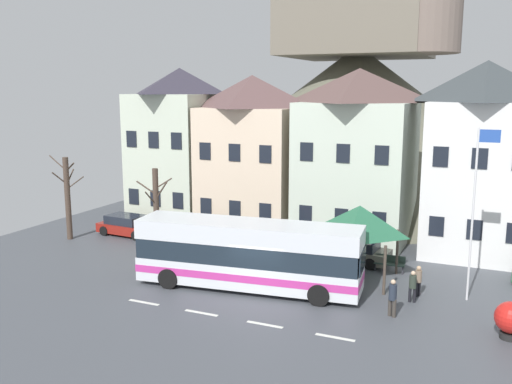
{
  "coord_description": "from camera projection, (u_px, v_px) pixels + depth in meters",
  "views": [
    {
      "loc": [
        9.98,
        -22.5,
        9.61
      ],
      "look_at": [
        -1.83,
        4.11,
        4.21
      ],
      "focal_mm": 39.26,
      "sensor_mm": 36.0,
      "label": 1
    }
  ],
  "objects": [
    {
      "name": "townhouse_01",
      "position": [
        252.0,
        154.0,
        37.67
      ],
      "size": [
        6.33,
        5.41,
        10.48
      ],
      "color": "beige",
      "rests_on": "ground_plane"
    },
    {
      "name": "public_bench",
      "position": [
        390.0,
        263.0,
        29.74
      ],
      "size": [
        1.59,
        0.48,
        0.87
      ],
      "color": "#33473D",
      "rests_on": "ground_plane"
    },
    {
      "name": "ground_plane",
      "position": [
        256.0,
        299.0,
        25.96
      ],
      "size": [
        40.0,
        60.0,
        0.07
      ],
      "color": "#474B52"
    },
    {
      "name": "townhouse_00",
      "position": [
        181.0,
        145.0,
        40.74
      ],
      "size": [
        5.37,
        7.01,
        11.06
      ],
      "color": "beige",
      "rests_on": "ground_plane"
    },
    {
      "name": "bus_shelter",
      "position": [
        360.0,
        220.0,
        28.06
      ],
      "size": [
        3.6,
        3.6,
        3.86
      ],
      "color": "#473D33",
      "rests_on": "ground_plane"
    },
    {
      "name": "pedestrian_02",
      "position": [
        393.0,
        297.0,
        23.79
      ],
      "size": [
        0.36,
        0.34,
        1.65
      ],
      "color": "#38332D",
      "rests_on": "ground_plane"
    },
    {
      "name": "pedestrian_00",
      "position": [
        418.0,
        279.0,
        26.1
      ],
      "size": [
        0.31,
        0.31,
        1.49
      ],
      "color": "black",
      "rests_on": "ground_plane"
    },
    {
      "name": "parked_car_00",
      "position": [
        127.0,
        225.0,
        37.16
      ],
      "size": [
        4.15,
        2.12,
        1.33
      ],
      "rotation": [
        0.0,
        0.0,
        -0.06
      ],
      "color": "maroon",
      "rests_on": "ground_plane"
    },
    {
      "name": "pedestrian_01",
      "position": [
        413.0,
        284.0,
        25.38
      ],
      "size": [
        0.33,
        0.32,
        1.49
      ],
      "color": "black",
      "rests_on": "ground_plane"
    },
    {
      "name": "parked_car_01",
      "position": [
        205.0,
        234.0,
        34.93
      ],
      "size": [
        4.04,
        2.24,
        1.39
      ],
      "rotation": [
        0.0,
        0.0,
        -0.08
      ],
      "color": "#2D5A38",
      "rests_on": "ground_plane"
    },
    {
      "name": "bare_tree_01",
      "position": [
        68.0,
        197.0,
        35.79
      ],
      "size": [
        2.26,
        1.82,
        5.4
      ],
      "color": "#47382D",
      "rests_on": "ground_plane"
    },
    {
      "name": "townhouse_02",
      "position": [
        357.0,
        155.0,
        35.47
      ],
      "size": [
        6.69,
        6.81,
        10.85
      ],
      "color": "silver",
      "rests_on": "ground_plane"
    },
    {
      "name": "flagpole",
      "position": [
        475.0,
        204.0,
        24.97
      ],
      "size": [
        0.95,
        0.1,
        7.93
      ],
      "color": "silver",
      "rests_on": "ground_plane"
    },
    {
      "name": "hilltop_castle",
      "position": [
        357.0,
        115.0,
        51.27
      ],
      "size": [
        35.95,
        35.95,
        20.92
      ],
      "color": "#636251",
      "rests_on": "ground_plane"
    },
    {
      "name": "parked_car_02",
      "position": [
        351.0,
        251.0,
        31.36
      ],
      "size": [
        4.53,
        2.18,
        1.35
      ],
      "rotation": [
        0.0,
        0.0,
        3.06
      ],
      "color": "slate",
      "rests_on": "ground_plane"
    },
    {
      "name": "harbour_buoy",
      "position": [
        511.0,
        319.0,
        21.68
      ],
      "size": [
        1.24,
        1.24,
        1.49
      ],
      "color": "black",
      "rests_on": "ground_plane"
    },
    {
      "name": "bare_tree_00",
      "position": [
        156.0,
        209.0,
        32.99
      ],
      "size": [
        2.16,
        1.54,
        5.02
      ],
      "color": "#47382D",
      "rests_on": "ground_plane"
    },
    {
      "name": "townhouse_03",
      "position": [
        481.0,
        160.0,
        31.9
      ],
      "size": [
        5.89,
        5.45,
        11.16
      ],
      "color": "white",
      "rests_on": "ground_plane"
    },
    {
      "name": "transit_bus",
      "position": [
        248.0,
        256.0,
        27.01
      ],
      "size": [
        11.16,
        3.7,
        3.3
      ],
      "rotation": [
        0.0,
        0.0,
        0.11
      ],
      "color": "silver",
      "rests_on": "ground_plane"
    }
  ]
}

